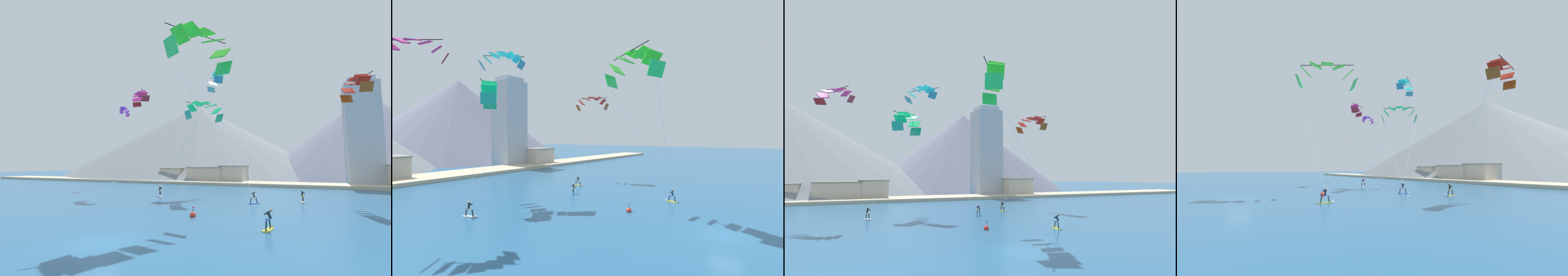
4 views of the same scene
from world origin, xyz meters
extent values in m
plane|color=#23567F|center=(0.00, 0.00, 0.00)|extent=(400.00, 400.00, 0.00)
cube|color=yellow|center=(8.82, 7.11, 0.04)|extent=(0.71, 1.50, 0.07)
cylinder|color=#14232D|center=(8.75, 6.72, 0.40)|extent=(0.15, 0.24, 0.68)
cylinder|color=#14232D|center=(8.90, 7.49, 0.40)|extent=(0.15, 0.24, 0.68)
cube|color=blue|center=(8.82, 7.11, 0.78)|extent=(0.32, 0.27, 0.12)
cylinder|color=#14232D|center=(8.92, 7.08, 1.09)|extent=(0.45, 0.28, 0.58)
cylinder|color=#14232D|center=(8.81, 7.00, 1.25)|extent=(0.49, 0.17, 0.37)
cylinder|color=#14232D|center=(8.85, 7.21, 1.25)|extent=(0.49, 0.17, 0.37)
cylinder|color=black|center=(8.65, 7.14, 1.22)|extent=(0.13, 0.52, 0.03)
sphere|color=#9E7051|center=(9.08, 7.05, 1.43)|extent=(0.21, 0.21, 0.21)
cone|color=white|center=(8.99, 7.96, 0.10)|extent=(0.41, 0.36, 0.36)
cube|color=white|center=(-9.33, 22.08, 0.04)|extent=(0.88, 1.50, 0.07)
cylinder|color=black|center=(-9.45, 22.45, 0.42)|extent=(0.19, 0.26, 0.72)
cylinder|color=black|center=(-9.20, 21.70, 0.42)|extent=(0.19, 0.26, 0.72)
cube|color=white|center=(-9.33, 22.08, 0.82)|extent=(0.36, 0.31, 0.12)
cylinder|color=black|center=(-9.38, 22.06, 1.14)|extent=(0.39, 0.31, 0.60)
cylinder|color=black|center=(-9.32, 22.20, 1.31)|extent=(0.51, 0.24, 0.39)
cylinder|color=black|center=(-9.25, 21.98, 1.31)|extent=(0.51, 0.24, 0.39)
cylinder|color=black|center=(-9.12, 22.15, 1.29)|extent=(0.20, 0.50, 0.03)
sphere|color=beige|center=(-9.46, 22.03, 1.53)|extent=(0.22, 0.22, 0.22)
cone|color=white|center=(-9.04, 21.25, 0.10)|extent=(0.44, 0.40, 0.36)
cube|color=#337FDB|center=(5.24, 20.12, 0.04)|extent=(1.36, 1.30, 0.07)
cylinder|color=#231E28|center=(4.95, 19.85, 0.41)|extent=(0.24, 0.24, 0.69)
cylinder|color=#231E28|center=(5.53, 20.39, 0.41)|extent=(0.24, 0.24, 0.69)
cube|color=yellow|center=(5.24, 20.12, 0.79)|extent=(0.36, 0.36, 0.12)
cylinder|color=#231E28|center=(5.29, 20.07, 1.10)|extent=(0.39, 0.40, 0.58)
cylinder|color=#231E28|center=(5.14, 20.07, 1.26)|extent=(0.39, 0.42, 0.38)
cylinder|color=#231E28|center=(5.31, 20.22, 1.26)|extent=(0.39, 0.42, 0.38)
cylinder|color=black|center=(5.10, 20.27, 1.24)|extent=(0.41, 0.37, 0.03)
sphere|color=beige|center=(5.37, 19.98, 1.47)|extent=(0.21, 0.21, 0.21)
cone|color=white|center=(5.88, 20.71, 0.10)|extent=(0.46, 0.47, 0.36)
cube|color=yellow|center=(10.80, 23.52, 0.04)|extent=(0.54, 1.47, 0.07)
cylinder|color=black|center=(10.77, 23.91, 0.41)|extent=(0.13, 0.24, 0.69)
cylinder|color=black|center=(10.82, 23.12, 0.41)|extent=(0.13, 0.24, 0.69)
cube|color=yellow|center=(10.80, 23.52, 0.79)|extent=(0.30, 0.24, 0.12)
cylinder|color=black|center=(10.74, 23.51, 1.11)|extent=(0.35, 0.23, 0.59)
cylinder|color=black|center=(10.83, 23.63, 1.27)|extent=(0.50, 0.11, 0.38)
cylinder|color=black|center=(10.84, 23.41, 1.27)|extent=(0.50, 0.11, 0.38)
cylinder|color=black|center=(11.01, 23.53, 1.25)|extent=(0.07, 0.52, 0.03)
sphere|color=tan|center=(10.64, 23.51, 1.48)|extent=(0.21, 0.21, 0.21)
cone|color=white|center=(10.86, 22.65, 0.10)|extent=(0.38, 0.32, 0.36)
cube|color=#20CB53|center=(1.12, 6.24, 15.00)|extent=(1.80, 1.55, 1.67)
cube|color=#39DB27|center=(1.65, 6.91, 16.29)|extent=(2.02, 1.98, 1.48)
cube|color=#39DB27|center=(2.26, 8.04, 17.16)|extent=(2.18, 2.18, 1.06)
cube|color=#39DB27|center=(2.87, 9.43, 17.47)|extent=(2.26, 2.16, 0.46)
cube|color=#39DB27|center=(3.37, 10.87, 17.16)|extent=(2.24, 1.95, 1.06)
cube|color=#39DB27|center=(3.68, 12.11, 16.29)|extent=(2.15, 1.54, 1.48)
cube|color=#20CB53|center=(3.75, 12.97, 15.00)|extent=(1.99, 0.98, 1.67)
cylinder|color=black|center=(2.13, 9.72, 17.62)|extent=(3.93, 6.17, 0.10)
cylinder|color=silver|center=(4.79, 6.63, 7.74)|extent=(7.77, 1.05, 13.04)
cylinder|color=silver|center=(6.17, 10.17, 7.74)|extent=(5.01, 6.09, 13.04)
cube|color=teal|center=(-3.47, 28.97, 17.89)|extent=(1.39, 1.41, 1.16)
cube|color=#2EDFDB|center=(-2.99, 28.46, 18.73)|extent=(1.56, 1.61, 0.99)
cube|color=#2EDFDB|center=(-2.42, 27.71, 19.27)|extent=(1.69, 1.70, 0.71)
cube|color=#2EDFDB|center=(-1.82, 26.82, 19.46)|extent=(1.74, 1.68, 0.33)
cube|color=#2EDFDB|center=(-1.27, 25.89, 19.27)|extent=(1.74, 1.59, 0.71)
cube|color=#2EDFDB|center=(-0.84, 25.05, 18.73)|extent=(1.68, 1.39, 0.99)
cube|color=teal|center=(-0.59, 24.39, 17.89)|extent=(1.55, 1.11, 1.16)
cylinder|color=black|center=(-1.31, 27.13, 19.37)|extent=(3.75, 4.23, 0.10)
cylinder|color=silver|center=(-6.39, 25.63, 9.34)|extent=(5.49, 6.99, 16.12)
cylinder|color=silver|center=(-4.83, 23.15, 9.34)|extent=(8.61, 2.04, 16.12)
cube|color=#1C9D7A|center=(-5.69, 24.24, 12.75)|extent=(1.70, 1.52, 1.39)
cube|color=#0FEA76|center=(-5.26, 24.74, 13.91)|extent=(1.99, 1.90, 1.18)
cube|color=#0FEA76|center=(-4.60, 25.60, 14.71)|extent=(2.18, 2.12, 0.76)
cube|color=#0FEA76|center=(-3.82, 26.65, 14.99)|extent=(2.25, 2.16, 0.20)
cube|color=#0FEA76|center=(-3.07, 27.72, 14.71)|extent=(2.21, 2.08, 0.76)
cube|color=#0FEA76|center=(-2.47, 28.62, 13.91)|extent=(2.05, 1.80, 1.18)
cube|color=#1C9D7A|center=(-2.13, 29.18, 12.75)|extent=(1.78, 1.40, 1.39)
cylinder|color=black|center=(-4.47, 27.12, 15.02)|extent=(3.83, 4.79, 0.10)
cylinder|color=silver|center=(-0.34, 22.21, 6.66)|extent=(10.92, 3.91, 10.87)
cylinder|color=silver|center=(1.52, 24.79, 6.66)|extent=(7.21, 9.07, 10.87)
cube|color=#953F11|center=(16.83, 28.05, 13.91)|extent=(1.54, 0.99, 1.19)
cube|color=red|center=(17.02, 27.39, 14.88)|extent=(1.64, 1.33, 0.96)
cube|color=red|center=(17.28, 26.42, 15.53)|extent=(1.69, 1.53, 0.60)
cube|color=red|center=(17.58, 25.29, 15.75)|extent=(1.71, 1.56, 0.15)
cube|color=red|center=(17.87, 24.15, 15.53)|extent=(1.69, 1.51, 0.60)
cube|color=red|center=(18.12, 23.18, 14.88)|extent=(1.64, 1.29, 0.96)
cube|color=#953F11|center=(18.27, 22.51, 13.91)|extent=(1.55, 0.94, 1.19)
cylinder|color=black|center=(18.21, 25.45, 15.74)|extent=(1.66, 5.63, 0.10)
cylinder|color=silver|center=(13.89, 25.89, 7.29)|extent=(5.79, 4.74, 12.11)
cylinder|color=silver|center=(14.66, 22.92, 7.29)|extent=(7.33, 1.24, 12.11)
cube|color=#CB1E7A|center=(-14.92, 23.35, 16.63)|extent=(1.74, 1.64, 0.89)
cube|color=#CB1E7A|center=(-14.19, 22.70, 16.79)|extent=(1.69, 1.75, 0.57)
cube|color=#CB1E7A|center=(-13.39, 22.14, 16.63)|extent=(1.54, 1.79, 0.89)
cube|color=#CB1E7A|center=(-12.63, 21.74, 16.16)|extent=(1.32, 1.77, 1.10)
cube|color=maroon|center=(-11.99, 21.54, 15.44)|extent=(1.04, 1.68, 1.17)
cylinder|color=black|center=(-13.80, 23.19, 17.00)|extent=(2.85, 4.27, 0.10)
sphere|color=red|center=(1.74, 9.58, 0.15)|extent=(0.56, 0.56, 0.56)
cylinder|color=black|center=(1.74, 9.58, 0.65)|extent=(0.04, 0.04, 0.44)
cube|color=red|center=(1.83, 9.58, 0.83)|extent=(0.18, 0.01, 0.12)
cube|color=#BCAD8E|center=(0.00, 50.81, 0.35)|extent=(180.00, 10.00, 0.70)
cube|color=beige|center=(30.36, 53.30, 2.29)|extent=(7.44, 5.58, 4.59)
cube|color=gray|center=(30.36, 53.30, 4.74)|extent=(7.74, 5.81, 0.30)
cube|color=#A8ADB7|center=(23.20, 57.37, 11.82)|extent=(7.00, 7.00, 23.63)
cube|color=silver|center=(23.20, 57.37, 24.23)|extent=(5.60, 5.60, 1.20)
cone|color=slate|center=(31.92, 101.13, 15.64)|extent=(80.10, 80.10, 31.28)
camera|label=1|loc=(11.79, -12.84, 4.66)|focal=24.00mm
camera|label=2|loc=(-24.04, -3.24, 8.17)|focal=24.00mm
camera|label=3|loc=(-11.66, -20.34, 5.65)|focal=28.00mm
camera|label=4|loc=(34.69, -3.20, 3.64)|focal=24.00mm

